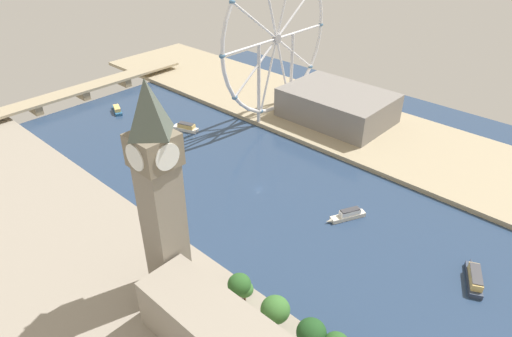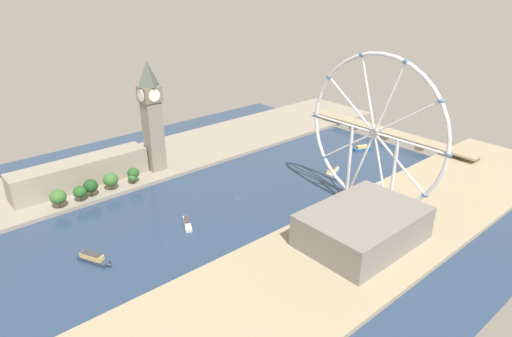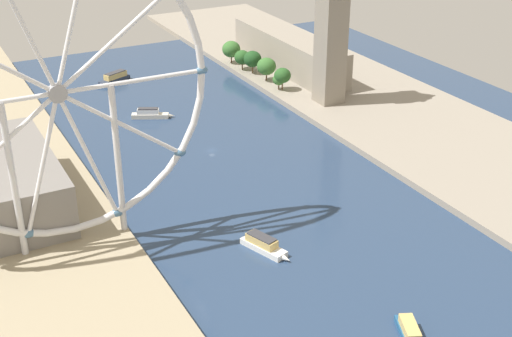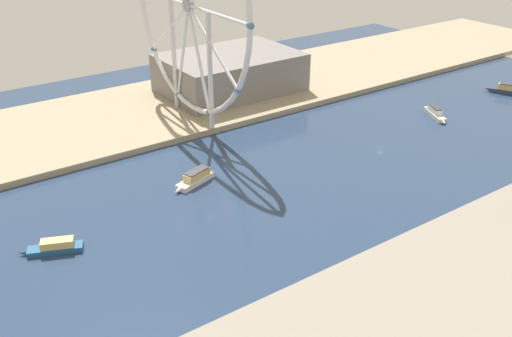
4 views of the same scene
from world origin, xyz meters
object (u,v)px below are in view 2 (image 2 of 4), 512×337
(tour_boat_0, at_px, (187,222))
(tour_boat_1, at_px, (332,170))
(river_bridge, at_px, (387,132))
(clock_tower, at_px, (152,115))
(tour_boat_2, at_px, (363,148))
(riverside_hall, at_px, (363,226))
(parliament_block, at_px, (81,173))
(ferris_wheel, at_px, (374,134))
(tour_boat_3, at_px, (94,258))

(tour_boat_0, height_order, tour_boat_1, tour_boat_1)
(river_bridge, bearing_deg, clock_tower, -110.07)
(clock_tower, xyz_separation_m, river_bridge, (82.61, 226.08, -44.96))
(tour_boat_2, bearing_deg, riverside_hall, -120.40)
(clock_tower, bearing_deg, river_bridge, 69.93)
(parliament_block, xyz_separation_m, ferris_wheel, (173.73, 142.55, 46.52))
(tour_boat_1, xyz_separation_m, tour_boat_2, (-15.98, 65.10, -0.45))
(parliament_block, relative_size, tour_boat_1, 4.77)
(parliament_block, xyz_separation_m, river_bridge, (92.97, 287.89, -7.01))
(river_bridge, height_order, tour_boat_0, river_bridge)
(clock_tower, xyz_separation_m, ferris_wheel, (163.36, 80.74, 8.57))
(river_bridge, relative_size, tour_boat_1, 8.58)
(clock_tower, xyz_separation_m, tour_boat_1, (102.61, 114.82, -49.43))
(riverside_hall, height_order, tour_boat_0, riverside_hall)
(parliament_block, bearing_deg, tour_boat_3, -18.34)
(tour_boat_0, bearing_deg, parliament_block, 43.66)
(tour_boat_1, bearing_deg, tour_boat_0, 157.67)
(clock_tower, distance_m, tour_boat_0, 110.45)
(parliament_block, distance_m, ferris_wheel, 229.49)
(clock_tower, distance_m, river_bridge, 244.86)
(ferris_wheel, bearing_deg, river_bridge, 119.06)
(ferris_wheel, bearing_deg, tour_boat_3, -111.59)
(riverside_hall, height_order, tour_boat_1, riverside_hall)
(tour_boat_0, distance_m, tour_boat_3, 66.56)
(clock_tower, relative_size, ferris_wheel, 0.84)
(clock_tower, relative_size, tour_boat_1, 4.16)
(tour_boat_0, bearing_deg, clock_tower, 9.08)
(river_bridge, distance_m, tour_boat_1, 113.13)
(parliament_block, bearing_deg, tour_boat_2, 68.13)
(parliament_block, xyz_separation_m, riverside_hall, (198.80, 103.34, 0.00))
(tour_boat_1, bearing_deg, ferris_wheel, -138.27)
(riverside_hall, distance_m, tour_boat_1, 113.44)
(clock_tower, distance_m, tour_boat_2, 205.83)
(clock_tower, bearing_deg, parliament_block, -99.52)
(clock_tower, bearing_deg, tour_boat_2, 64.29)
(tour_boat_3, bearing_deg, tour_boat_0, 63.93)
(ferris_wheel, bearing_deg, tour_boat_1, 150.71)
(riverside_hall, relative_size, tour_boat_2, 3.60)
(clock_tower, xyz_separation_m, tour_boat_2, (86.63, 179.92, -49.88))
(tour_boat_3, bearing_deg, parliament_block, 136.27)
(parliament_block, height_order, tour_boat_2, parliament_block)
(river_bridge, height_order, tour_boat_3, river_bridge)
(clock_tower, distance_m, parliament_block, 73.26)
(parliament_block, distance_m, tour_boat_2, 260.74)
(ferris_wheel, relative_size, riverside_hall, 1.46)
(tour_boat_2, height_order, tour_boat_3, tour_boat_3)
(ferris_wheel, height_order, tour_boat_3, ferris_wheel)
(tour_boat_0, bearing_deg, tour_boat_3, 115.86)
(tour_boat_2, distance_m, tour_boat_3, 276.18)
(tour_boat_3, bearing_deg, clock_tower, 108.76)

